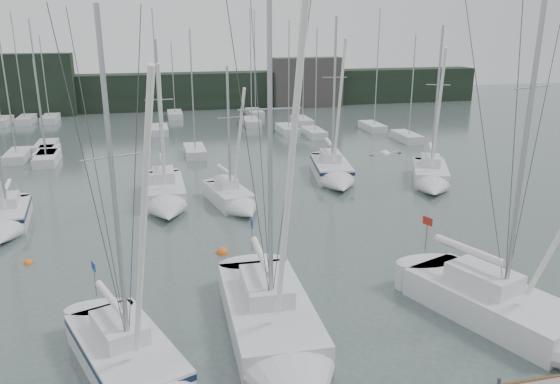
% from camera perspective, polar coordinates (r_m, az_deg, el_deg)
% --- Properties ---
extents(ground, '(160.00, 160.00, 0.00)m').
position_cam_1_polar(ground, '(21.25, 1.08, -16.35)').
color(ground, '#465653').
rests_on(ground, ground).
extents(far_treeline, '(90.00, 4.00, 5.00)m').
position_cam_1_polar(far_treeline, '(79.79, -10.24, 10.34)').
color(far_treeline, black).
rests_on(far_treeline, ground).
extents(far_building_left, '(12.00, 3.00, 8.00)m').
position_cam_1_polar(far_building_left, '(79.06, -25.05, 10.05)').
color(far_building_left, black).
rests_on(far_building_left, ground).
extents(far_building_right, '(10.00, 3.00, 7.00)m').
position_cam_1_polar(far_building_right, '(80.75, 2.91, 11.38)').
color(far_building_right, '#3E3B39').
rests_on(far_building_right, ground).
extents(mast_forest, '(46.52, 26.66, 14.15)m').
position_cam_1_polar(mast_forest, '(61.26, -11.72, 6.30)').
color(mast_forest, '#BDBDC1').
rests_on(mast_forest, ground).
extents(sailboat_near_left, '(5.52, 8.89, 13.21)m').
position_cam_1_polar(sailboat_near_left, '(19.54, -14.17, -18.38)').
color(sailboat_near_left, '#BDBDC1').
rests_on(sailboat_near_left, ground).
extents(sailboat_near_center, '(3.45, 11.22, 15.18)m').
position_cam_1_polar(sailboat_near_center, '(20.50, 0.10, -15.87)').
color(sailboat_near_center, '#BDBDC1').
rests_on(sailboat_near_center, ground).
extents(sailboat_near_right, '(6.49, 10.45, 16.18)m').
position_cam_1_polar(sailboat_near_right, '(23.80, 25.54, -12.57)').
color(sailboat_near_right, '#BDBDC1').
rests_on(sailboat_near_right, ground).
extents(sailboat_mid_a, '(2.89, 7.11, 10.56)m').
position_cam_1_polar(sailboat_mid_a, '(36.08, -26.67, -2.78)').
color(sailboat_mid_a, '#BDBDC1').
rests_on(sailboat_mid_a, ground).
extents(sailboat_mid_b, '(2.68, 8.81, 11.61)m').
position_cam_1_polar(sailboat_mid_b, '(37.12, -11.85, -0.63)').
color(sailboat_mid_b, '#BDBDC1').
rests_on(sailboat_mid_b, ground).
extents(sailboat_mid_c, '(3.42, 6.76, 9.84)m').
position_cam_1_polar(sailboat_mid_c, '(36.07, -4.70, -0.97)').
color(sailboat_mid_c, '#BDBDC1').
rests_on(sailboat_mid_c, ground).
extents(sailboat_mid_d, '(4.00, 8.91, 13.12)m').
position_cam_1_polar(sailboat_mid_d, '(42.31, 5.69, 1.90)').
color(sailboat_mid_d, '#BDBDC1').
rests_on(sailboat_mid_d, ground).
extents(sailboat_mid_e, '(5.55, 8.20, 12.38)m').
position_cam_1_polar(sailboat_mid_e, '(42.37, 15.53, 1.31)').
color(sailboat_mid_e, '#BDBDC1').
rests_on(sailboat_mid_e, ground).
extents(buoy_a, '(0.64, 0.64, 0.64)m').
position_cam_1_polar(buoy_a, '(29.48, -6.05, -6.35)').
color(buoy_a, orange).
rests_on(buoy_a, ground).
extents(buoy_c, '(0.46, 0.46, 0.46)m').
position_cam_1_polar(buoy_c, '(30.90, -24.80, -6.80)').
color(buoy_c, orange).
rests_on(buoy_c, ground).
extents(seagull, '(1.04, 0.47, 0.20)m').
position_cam_1_polar(seagull, '(18.02, 10.97, 3.98)').
color(seagull, white).
rests_on(seagull, ground).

